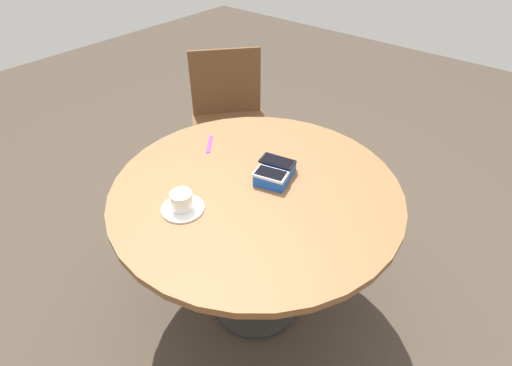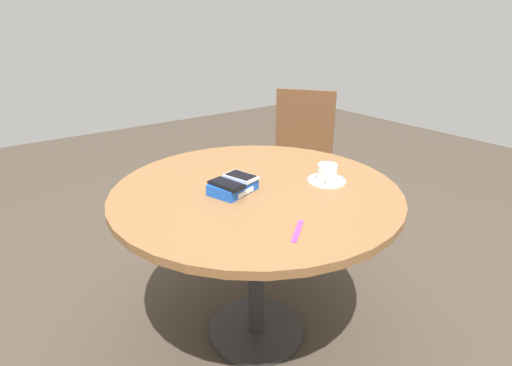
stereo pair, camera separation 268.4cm
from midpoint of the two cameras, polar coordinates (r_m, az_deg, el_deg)
The scene contains 9 objects.
ground_plane at distance 1.54m, azimuth -11.48°, elevation -61.99°, with size 8.00×8.00×0.00m, color #42382D.
round_table at distance 0.92m, azimuth -17.09°, elevation -57.81°, with size 1.14×1.14×0.73m.
phone_box at distance 0.82m, azimuth -31.29°, elevation -56.74°, with size 0.20×0.17×0.04m.
phone_black at distance 0.79m, azimuth -37.05°, elevation -57.67°, with size 0.10×0.15×0.01m.
phone_white at distance 0.79m, azimuth -26.60°, elevation -54.74°, with size 0.11×0.14×0.01m.
saucer at distance 0.83m, azimuth 16.78°, elevation -52.26°, with size 0.16×0.16×0.01m, color white.
coffee_cup at distance 0.79m, azimuth 17.29°, elevation -51.65°, with size 0.10×0.09×0.07m.
lanyard_strap at distance 0.83m, azimuth -6.59°, elevation -82.66°, with size 0.14×0.02×0.00m, color purple.
chair_near_window at distance 1.50m, azimuth 5.54°, elevation -21.77°, with size 0.55×0.55×0.94m.
Camera 2 is at (-0.87, -1.17, 1.35)m, focal length 28.00 mm.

